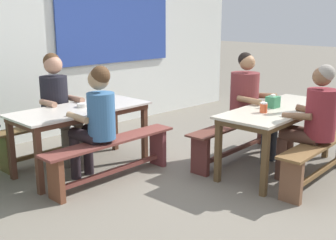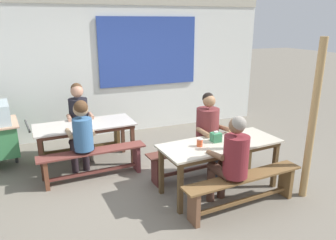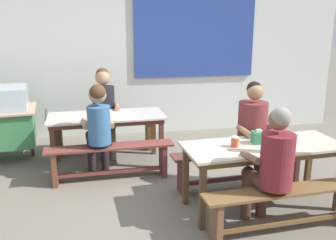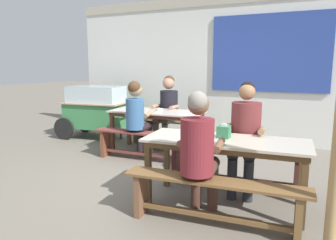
% 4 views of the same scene
% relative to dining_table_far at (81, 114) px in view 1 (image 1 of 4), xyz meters
% --- Properties ---
extents(ground_plane, '(40.00, 40.00, 0.00)m').
position_rel_dining_table_far_xyz_m(ground_plane, '(0.82, -1.18, -0.65)').
color(ground_plane, slate).
extents(backdrop_wall, '(6.87, 0.23, 2.85)m').
position_rel_dining_table_far_xyz_m(backdrop_wall, '(0.85, 1.52, 0.84)').
color(backdrop_wall, white).
rests_on(backdrop_wall, ground_plane).
extents(dining_table_far, '(1.62, 0.77, 0.73)m').
position_rel_dining_table_far_xyz_m(dining_table_far, '(0.00, 0.00, 0.00)').
color(dining_table_far, beige).
rests_on(dining_table_far, ground_plane).
extents(dining_table_near, '(1.77, 0.81, 0.73)m').
position_rel_dining_table_far_xyz_m(dining_table_near, '(1.63, -1.56, 0.00)').
color(dining_table_near, beige).
rests_on(dining_table_near, ground_plane).
extents(bench_far_back, '(1.60, 0.34, 0.47)m').
position_rel_dining_table_far_xyz_m(bench_far_back, '(-0.03, 0.54, -0.35)').
color(bench_far_back, brown).
rests_on(bench_far_back, ground_plane).
extents(bench_far_front, '(1.64, 0.34, 0.47)m').
position_rel_dining_table_far_xyz_m(bench_far_front, '(0.03, -0.54, -0.34)').
color(bench_far_front, brown).
rests_on(bench_far_front, ground_plane).
extents(bench_near_back, '(1.74, 0.40, 0.47)m').
position_rel_dining_table_far_xyz_m(bench_near_back, '(1.59, -1.01, -0.35)').
color(bench_near_back, '#582F25').
rests_on(bench_near_back, ground_plane).
extents(bench_near_front, '(1.73, 0.39, 0.47)m').
position_rel_dining_table_far_xyz_m(bench_near_front, '(1.68, -2.10, -0.34)').
color(bench_near_front, brown).
rests_on(bench_near_front, ground_plane).
extents(person_near_front, '(0.45, 0.57, 1.28)m').
position_rel_dining_table_far_xyz_m(person_near_front, '(1.51, -2.03, 0.07)').
color(person_near_front, '#4E3126').
rests_on(person_near_front, ground_plane).
extents(person_center_facing, '(0.44, 0.59, 1.32)m').
position_rel_dining_table_far_xyz_m(person_center_facing, '(-0.02, 0.47, 0.10)').
color(person_center_facing, '#675E51').
rests_on(person_center_facing, ground_plane).
extents(person_right_near_table, '(0.49, 0.61, 1.32)m').
position_rel_dining_table_far_xyz_m(person_right_near_table, '(1.73, -1.07, 0.09)').
color(person_right_near_table, '#262A30').
rests_on(person_right_near_table, ground_plane).
extents(person_left_back_turned, '(0.42, 0.56, 1.26)m').
position_rel_dining_table_far_xyz_m(person_left_back_turned, '(-0.11, -0.47, 0.07)').
color(person_left_back_turned, '#281F24').
rests_on(person_left_back_turned, ground_plane).
extents(tissue_box, '(0.13, 0.12, 0.15)m').
position_rel_dining_table_far_xyz_m(tissue_box, '(1.59, -1.49, 0.14)').
color(tissue_box, '#347C52').
rests_on(tissue_box, dining_table_near).
extents(condiment_jar, '(0.08, 0.08, 0.11)m').
position_rel_dining_table_far_xyz_m(condiment_jar, '(1.30, -1.57, 0.13)').
color(condiment_jar, '#DB552E').
rests_on(condiment_jar, dining_table_near).
extents(soup_bowl, '(0.12, 0.12, 0.04)m').
position_rel_dining_table_far_xyz_m(soup_bowl, '(0.04, 0.02, 0.10)').
color(soup_bowl, silver).
rests_on(soup_bowl, dining_table_far).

